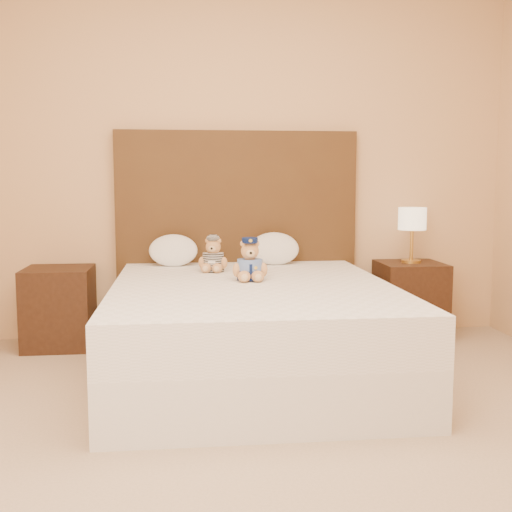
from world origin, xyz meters
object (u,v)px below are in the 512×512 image
at_px(nightstand_right, 410,300).
at_px(pillow_right, 275,247).
at_px(lamp, 412,222).
at_px(pillow_left, 173,249).
at_px(nightstand_left, 59,308).
at_px(teddy_prisoner, 213,254).
at_px(bed, 252,330).
at_px(teddy_police, 250,259).

distance_m(nightstand_right, pillow_right, 1.08).
distance_m(lamp, pillow_left, 1.72).
bearing_deg(lamp, nightstand_left, 180.00).
distance_m(nightstand_right, teddy_prisoner, 1.53).
distance_m(bed, lamp, 1.59).
relative_size(nightstand_left, lamp, 1.38).
relative_size(nightstand_left, nightstand_right, 1.00).
bearing_deg(nightstand_right, teddy_prisoner, -168.79).
height_order(bed, nightstand_left, same).
distance_m(bed, teddy_police, 0.42).
bearing_deg(lamp, pillow_right, 178.28).
bearing_deg(nightstand_right, teddy_police, -151.20).
height_order(lamp, teddy_prisoner, lamp).
height_order(lamp, teddy_police, lamp).
bearing_deg(pillow_left, teddy_police, -57.07).
bearing_deg(teddy_police, nightstand_left, 152.21).
distance_m(nightstand_left, nightstand_right, 2.50).
xyz_separation_m(teddy_police, pillow_right, (0.25, 0.72, -0.00)).
height_order(nightstand_left, teddy_police, teddy_police).
bearing_deg(teddy_prisoner, pillow_right, 47.52).
height_order(bed, teddy_police, teddy_police).
bearing_deg(pillow_left, lamp, -1.00).
distance_m(bed, pillow_right, 0.95).
bearing_deg(nightstand_right, pillow_left, 179.00).
bearing_deg(bed, lamp, 32.62).
distance_m(lamp, teddy_prisoner, 1.49).
height_order(nightstand_left, lamp, lamp).
relative_size(bed, lamp, 5.00).
relative_size(bed, nightstand_right, 3.64).
relative_size(teddy_prisoner, pillow_right, 0.64).
relative_size(nightstand_left, pillow_left, 1.63).
xyz_separation_m(bed, teddy_police, (0.00, 0.11, 0.40)).
bearing_deg(nightstand_left, lamp, 0.00).
relative_size(nightstand_left, pillow_right, 1.57).
bearing_deg(teddy_police, lamp, 29.81).
bearing_deg(teddy_police, nightstand_right, 29.81).
height_order(nightstand_right, pillow_left, pillow_left).
bearing_deg(pillow_right, nightstand_right, -1.72).
xyz_separation_m(teddy_police, pillow_left, (-0.46, 0.72, -0.01)).
relative_size(nightstand_right, teddy_prisoner, 2.44).
xyz_separation_m(teddy_prisoner, pillow_right, (0.45, 0.32, 0.01)).
bearing_deg(pillow_left, teddy_prisoner, -50.18).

